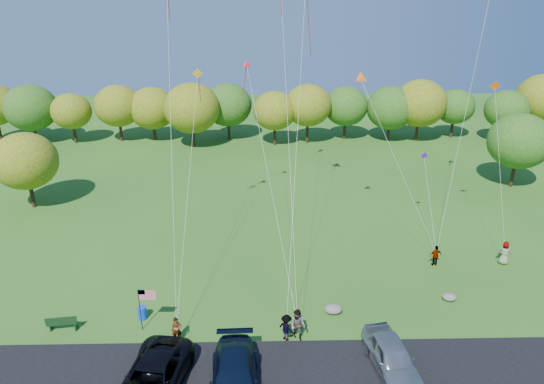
{
  "coord_description": "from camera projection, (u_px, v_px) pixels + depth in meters",
  "views": [
    {
      "loc": [
        -1.14,
        -22.91,
        18.22
      ],
      "look_at": [
        -0.5,
        6.0,
        6.23
      ],
      "focal_mm": 32.0,
      "sensor_mm": 36.0,
      "label": 1
    }
  ],
  "objects": [
    {
      "name": "flyer_a",
      "position": [
        177.0,
        330.0,
        27.0
      ],
      "size": [
        0.62,
        0.47,
        1.54
      ],
      "primitive_type": "imported",
      "rotation": [
        0.0,
        0.0,
        0.2
      ],
      "color": "#4C4C59",
      "rests_on": "ground"
    },
    {
      "name": "treeline",
      "position": [
        266.0,
        112.0,
        59.52
      ],
      "size": [
        74.81,
        28.23,
        7.96
      ],
      "color": "#3A2615",
      "rests_on": "ground"
    },
    {
      "name": "boulder_near",
      "position": [
        333.0,
        309.0,
        29.59
      ],
      "size": [
        1.09,
        0.85,
        0.54
      ],
      "primitive_type": "ellipsoid",
      "color": "gray",
      "rests_on": "ground"
    },
    {
      "name": "asphalt_lane",
      "position": [
        286.0,
        381.0,
        24.45
      ],
      "size": [
        44.0,
        6.0,
        0.06
      ],
      "primitive_type": "cube",
      "color": "black",
      "rests_on": "ground"
    },
    {
      "name": "flyer_c",
      "position": [
        286.0,
        328.0,
        27.11
      ],
      "size": [
        1.18,
        1.16,
        1.62
      ],
      "primitive_type": "imported",
      "rotation": [
        0.0,
        0.0,
        2.39
      ],
      "color": "#4C4C59",
      "rests_on": "ground"
    },
    {
      "name": "minivan_navy",
      "position": [
        234.0,
        378.0,
        23.48
      ],
      "size": [
        2.49,
        5.75,
        1.65
      ],
      "primitive_type": "imported",
      "rotation": [
        0.0,
        0.0,
        0.03
      ],
      "color": "black",
      "rests_on": "asphalt_lane"
    },
    {
      "name": "trash_barrel",
      "position": [
        142.0,
        313.0,
        29.02
      ],
      "size": [
        0.54,
        0.54,
        0.81
      ],
      "primitive_type": "cylinder",
      "color": "blue",
      "rests_on": "ground"
    },
    {
      "name": "park_bench",
      "position": [
        62.0,
        323.0,
        27.96
      ],
      "size": [
        1.73,
        0.53,
        0.96
      ],
      "rotation": [
        0.0,
        0.0,
        0.13
      ],
      "color": "#123215",
      "rests_on": "ground"
    },
    {
      "name": "ground",
      "position": [
        283.0,
        330.0,
        28.16
      ],
      "size": [
        140.0,
        140.0,
        0.0
      ],
      "primitive_type": "plane",
      "color": "#2B611B",
      "rests_on": "ground"
    },
    {
      "name": "minivan_dark",
      "position": [
        152.0,
        380.0,
        23.33
      ],
      "size": [
        3.67,
        6.33,
        1.66
      ],
      "primitive_type": "imported",
      "rotation": [
        0.0,
        0.0,
        -0.16
      ],
      "color": "black",
      "rests_on": "asphalt_lane"
    },
    {
      "name": "flyer_b",
      "position": [
        298.0,
        325.0,
        27.07
      ],
      "size": [
        1.19,
        1.13,
        1.94
      ],
      "primitive_type": "imported",
      "rotation": [
        0.0,
        0.0,
        -0.57
      ],
      "color": "#4C4C59",
      "rests_on": "ground"
    },
    {
      "name": "flag_assembly",
      "position": [
        144.0,
        299.0,
        27.45
      ],
      "size": [
        1.01,
        0.66,
        2.75
      ],
      "color": "black",
      "rests_on": "ground"
    },
    {
      "name": "kites_aloft",
      "position": [
        315.0,
        1.0,
        33.8
      ],
      "size": [
        22.8,
        10.24,
        15.56
      ],
      "color": "red",
      "rests_on": "ground"
    },
    {
      "name": "flyer_e",
      "position": [
        505.0,
        253.0,
        34.71
      ],
      "size": [
        1.02,
        0.88,
        1.77
      ],
      "primitive_type": "imported",
      "rotation": [
        0.0,
        0.0,
        2.69
      ],
      "color": "#4C4C59",
      "rests_on": "ground"
    },
    {
      "name": "boulder_far",
      "position": [
        449.0,
        297.0,
        30.83
      ],
      "size": [
        0.9,
        0.75,
        0.47
      ],
      "primitive_type": "ellipsoid",
      "color": "gray",
      "rests_on": "ground"
    },
    {
      "name": "minivan_silver",
      "position": [
        392.0,
        357.0,
        24.84
      ],
      "size": [
        2.64,
        5.07,
        1.65
      ],
      "primitive_type": "imported",
      "rotation": [
        0.0,
        0.0,
        0.15
      ],
      "color": "#979BA1",
      "rests_on": "asphalt_lane"
    },
    {
      "name": "flyer_d",
      "position": [
        436.0,
        256.0,
        34.56
      ],
      "size": [
        0.98,
        0.54,
        1.58
      ],
      "primitive_type": "imported",
      "rotation": [
        0.0,
        0.0,
        3.32
      ],
      "color": "#4C4C59",
      "rests_on": "ground"
    }
  ]
}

